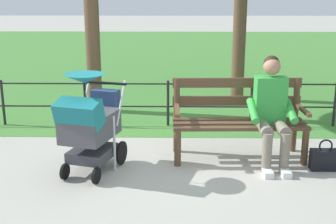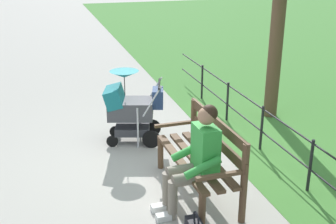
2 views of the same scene
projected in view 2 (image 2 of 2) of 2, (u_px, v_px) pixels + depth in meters
ground_plane at (173, 161)px, 6.21m from camera, size 60.00×60.00×0.00m
park_bench at (203, 153)px, 5.27m from camera, size 1.61×0.64×0.96m
person_on_bench at (196, 157)px, 4.84m from camera, size 0.54×0.74×1.28m
stroller at (130, 106)px, 6.64m from camera, size 0.72×0.98×1.15m
park_fence at (271, 131)px, 6.19m from camera, size 7.55×0.04×0.70m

